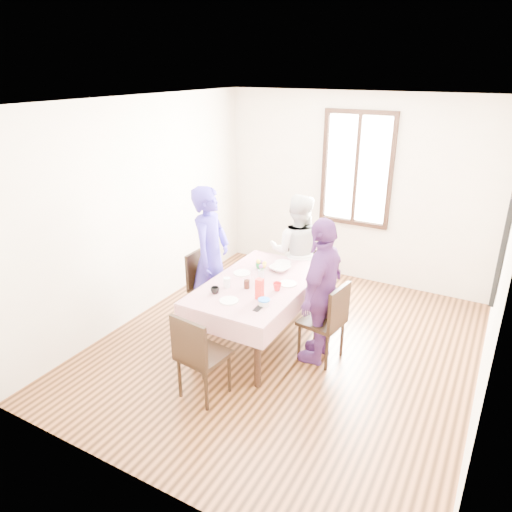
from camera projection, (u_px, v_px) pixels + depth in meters
name	position (u px, v px, depth m)	size (l,w,h in m)	color
ground	(286.00, 346.00, 5.42)	(4.50, 4.50, 0.00)	black
back_wall	(356.00, 190.00, 6.74)	(4.00, 4.00, 0.00)	beige
right_wall	(501.00, 275.00, 4.02)	(4.50, 4.50, 0.00)	beige
window_frame	(357.00, 169.00, 6.61)	(1.02, 0.06, 1.62)	black
window_pane	(357.00, 169.00, 6.62)	(0.90, 0.02, 1.50)	white
art_poster	(505.00, 242.00, 4.20)	(0.04, 0.76, 0.96)	red
dining_table	(258.00, 313.00, 5.39)	(0.91, 1.58, 0.75)	black
tablecloth	(258.00, 283.00, 5.24)	(1.03, 1.70, 0.01)	#630013
chair_left	(210.00, 288.00, 5.81)	(0.42, 0.42, 0.91)	black
chair_right	(322.00, 321.00, 5.06)	(0.42, 0.42, 0.91)	black
chair_far	(297.00, 273.00, 6.24)	(0.42, 0.42, 0.91)	black
chair_near	(204.00, 354.00, 4.48)	(0.42, 0.42, 0.91)	black
person_left	(210.00, 257.00, 5.65)	(0.64, 0.42, 1.74)	#342793
person_far	(297.00, 251.00, 6.10)	(0.75, 0.58, 1.53)	beige
person_right	(322.00, 291.00, 4.93)	(0.95, 0.39, 1.62)	#532866
mug_black	(215.00, 290.00, 4.98)	(0.09, 0.09, 0.07)	black
mug_flag	(277.00, 287.00, 5.04)	(0.10, 0.10, 0.09)	red
mug_green	(261.00, 265.00, 5.58)	(0.12, 0.12, 0.09)	#0C7226
serving_bowl	(280.00, 268.00, 5.53)	(0.23, 0.23, 0.06)	white
juice_carton	(260.00, 289.00, 4.84)	(0.07, 0.07, 0.22)	red
butter_tub	(264.00, 303.00, 4.74)	(0.11, 0.11, 0.06)	white
jam_jar	(247.00, 284.00, 5.10)	(0.07, 0.07, 0.09)	black
drinking_glass	(227.00, 282.00, 5.12)	(0.08, 0.08, 0.11)	silver
smartphone	(258.00, 308.00, 4.68)	(0.06, 0.13, 0.01)	black
flower_vase	(261.00, 276.00, 5.23)	(0.07, 0.07, 0.14)	silver
plate_left	(242.00, 273.00, 5.47)	(0.20, 0.20, 0.01)	white
plate_right	(288.00, 284.00, 5.20)	(0.20, 0.20, 0.01)	white
plate_far	(283.00, 263.00, 5.75)	(0.20, 0.20, 0.01)	white
plate_near	(229.00, 301.00, 4.83)	(0.20, 0.20, 0.01)	white
butter_lid	(264.00, 300.00, 4.73)	(0.12, 0.12, 0.01)	blue
flower_bunch	(261.00, 266.00, 5.19)	(0.09, 0.09, 0.10)	yellow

